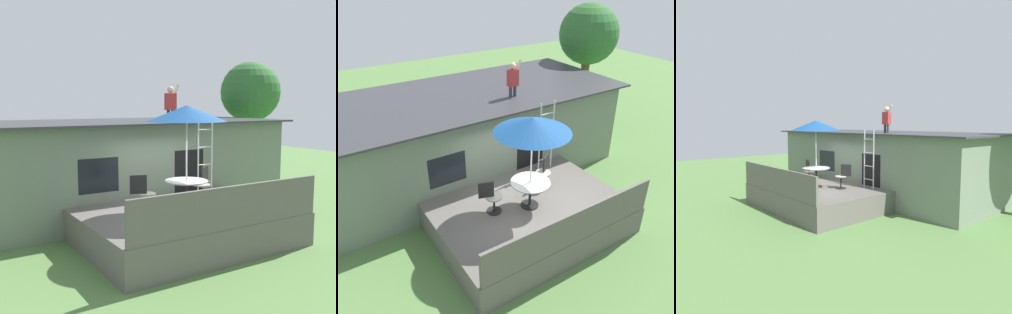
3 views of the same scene
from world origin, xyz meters
The scene contains 10 objects.
ground_plane centered at (0.00, 0.00, 0.00)m, with size 40.00×40.00×0.00m, color #567F42.
house centered at (0.00, 3.60, 1.43)m, with size 10.50×4.50×2.85m.
deck centered at (0.00, 0.00, 0.40)m, with size 5.00×3.72×0.80m, color #605B56.
deck_railing centered at (0.00, -1.81, 1.25)m, with size 4.90×0.08×0.90m, color #605B56.
patio_table centered at (0.00, -0.10, 1.39)m, with size 1.04×1.04×0.74m.
patio_umbrella centered at (0.00, -0.10, 3.15)m, with size 1.90×1.90×2.54m.
step_ladder centered at (1.53, 1.21, 1.90)m, with size 0.52×0.04×2.20m.
person_figure centered at (1.20, 2.53, 3.46)m, with size 0.47×0.20×1.11m.
patio_chair_left centered at (-1.00, 0.21, 1.26)m, with size 0.61×0.44×0.92m.
patio_chair_right centered at (0.91, 0.46, 1.26)m, with size 0.57×0.45×0.92m.
Camera 3 is at (9.83, -7.07, 3.23)m, focal length 33.92 mm.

